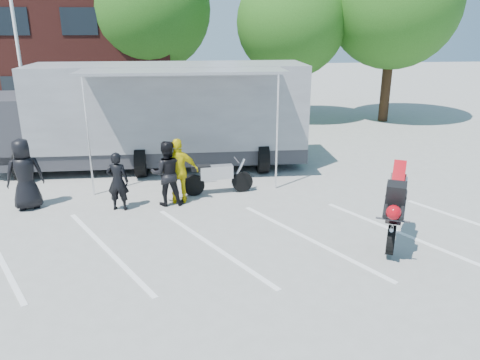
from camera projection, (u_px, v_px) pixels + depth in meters
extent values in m
plane|color=#989994|center=(203.00, 265.00, 10.10)|extent=(100.00, 100.00, 0.00)
cube|color=white|center=(202.00, 244.00, 11.04)|extent=(18.09, 13.33, 0.01)
cube|color=#491C17|center=(2.00, 51.00, 24.88)|extent=(18.00, 8.00, 7.00)
cylinder|color=white|center=(18.00, 49.00, 17.55)|extent=(0.12, 0.12, 8.00)
cylinder|color=#382314|center=(154.00, 89.00, 24.43)|extent=(0.50, 0.50, 3.24)
sphere|color=#1C4912|center=(149.00, 9.00, 23.15)|extent=(6.12, 6.12, 6.12)
cylinder|color=#382314|center=(289.00, 94.00, 24.27)|extent=(0.50, 0.50, 2.88)
sphere|color=#1C4912|center=(291.00, 22.00, 23.14)|extent=(5.44, 5.44, 5.44)
cylinder|color=#382314|center=(386.00, 88.00, 24.23)|extent=(0.50, 0.50, 3.42)
sphere|color=#1C4912|center=(394.00, 2.00, 22.88)|extent=(6.46, 6.46, 6.46)
imported|color=black|center=(25.00, 174.00, 12.89)|extent=(1.15, 0.96, 2.01)
imported|color=black|center=(118.00, 181.00, 12.85)|extent=(0.67, 0.50, 1.66)
imported|color=black|center=(167.00, 173.00, 13.19)|extent=(0.94, 0.75, 1.87)
imported|color=yellow|center=(179.00, 171.00, 13.33)|extent=(1.12, 0.47, 1.90)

